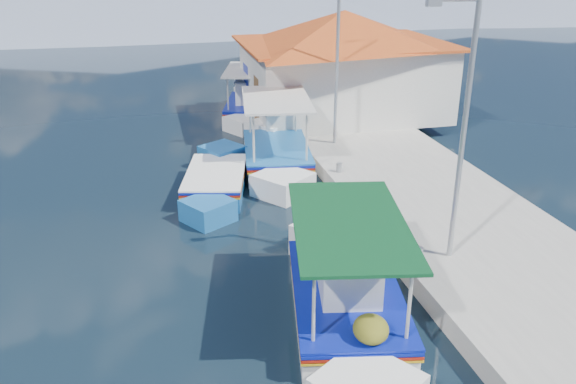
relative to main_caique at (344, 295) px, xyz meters
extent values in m
plane|color=black|center=(-1.60, -0.93, -0.48)|extent=(160.00, 160.00, 0.00)
cube|color=#ACA9A0|center=(4.30, 5.07, -0.23)|extent=(5.00, 44.00, 0.50)
cylinder|color=#A5A8AD|center=(2.20, 1.07, 0.17)|extent=(0.20, 0.20, 0.30)
cylinder|color=#A5A8AD|center=(2.20, 7.07, 0.17)|extent=(0.20, 0.20, 0.30)
cylinder|color=#A5A8AD|center=(2.20, 13.07, 0.17)|extent=(0.20, 0.20, 0.30)
cube|color=white|center=(0.01, -0.08, -0.27)|extent=(2.90, 4.54, 0.92)
cube|color=white|center=(-0.52, 2.66, -0.15)|extent=(2.14, 2.14, 1.02)
cube|color=#0B1991|center=(0.01, -0.08, 0.16)|extent=(2.98, 4.68, 0.06)
cube|color=#A31C0E|center=(0.01, -0.08, 0.08)|extent=(2.98, 4.68, 0.05)
cube|color=gold|center=(0.01, -0.08, 0.01)|extent=(2.98, 4.68, 0.04)
cube|color=#0B1991|center=(0.01, -0.08, 0.22)|extent=(3.00, 4.64, 0.05)
cube|color=brown|center=(0.01, -0.08, 0.20)|extent=(2.71, 4.43, 0.05)
cube|color=white|center=(0.07, -0.36, 0.73)|extent=(1.39, 1.46, 1.07)
cube|color=silver|center=(0.07, -0.36, 1.28)|extent=(1.52, 1.58, 0.06)
cylinder|color=beige|center=(-1.16, 1.50, 0.97)|extent=(0.07, 0.07, 1.55)
cylinder|color=beige|center=(0.52, 1.82, 0.97)|extent=(0.07, 0.07, 1.55)
cylinder|color=beige|center=(-0.49, -1.98, 0.97)|extent=(0.07, 0.07, 1.55)
cylinder|color=beige|center=(1.19, -1.65, 0.97)|extent=(0.07, 0.07, 1.55)
cube|color=#0D411F|center=(0.01, -0.08, 1.75)|extent=(3.00, 4.56, 0.07)
ellipsoid|color=#515015|center=(-0.63, 1.19, 0.47)|extent=(0.74, 0.81, 0.55)
ellipsoid|color=#515015|center=(-0.05, 1.79, 0.43)|extent=(0.62, 0.68, 0.47)
ellipsoid|color=#515015|center=(0.54, -1.75, 0.44)|extent=(0.66, 0.73, 0.50)
sphere|color=#FA3B07|center=(0.86, 0.68, 0.92)|extent=(0.39, 0.39, 0.39)
cube|color=white|center=(0.59, 9.33, -0.25)|extent=(2.70, 4.27, 1.02)
cube|color=white|center=(0.22, 12.00, -0.12)|extent=(2.17, 2.17, 1.13)
cube|color=white|center=(0.96, 6.75, -0.25)|extent=(2.11, 2.11, 0.97)
cube|color=#0B1991|center=(0.59, 9.33, 0.23)|extent=(2.78, 4.40, 0.06)
cube|color=#A31C0E|center=(0.59, 9.33, 0.14)|extent=(2.78, 4.40, 0.05)
cube|color=gold|center=(0.59, 9.33, 0.07)|extent=(2.78, 4.40, 0.04)
cube|color=#1B60A5|center=(0.59, 9.33, 0.30)|extent=(2.80, 4.37, 0.05)
cube|color=brown|center=(0.59, 9.33, 0.27)|extent=(2.52, 4.17, 0.05)
cylinder|color=beige|center=(-0.50, 10.88, 1.13)|extent=(0.08, 0.08, 1.72)
cylinder|color=beige|center=(1.21, 11.12, 1.13)|extent=(0.08, 0.08, 1.72)
cylinder|color=beige|center=(-0.02, 7.54, 1.13)|extent=(0.08, 0.08, 1.72)
cylinder|color=beige|center=(1.69, 7.79, 1.13)|extent=(0.08, 0.08, 1.72)
cube|color=silver|center=(0.59, 9.33, 2.00)|extent=(2.81, 4.29, 0.08)
cube|color=#1B60A5|center=(-1.81, 7.47, -0.27)|extent=(2.45, 3.62, 0.92)
cube|color=#1B60A5|center=(-2.32, 9.63, -0.15)|extent=(1.73, 1.73, 1.02)
cube|color=#1B60A5|center=(-1.33, 5.38, -0.27)|extent=(1.68, 1.68, 0.87)
cube|color=#0B1991|center=(-1.81, 7.47, 0.16)|extent=(2.53, 3.73, 0.06)
cube|color=#A31C0E|center=(-1.81, 7.47, 0.08)|extent=(2.53, 3.73, 0.05)
cube|color=gold|center=(-1.81, 7.47, 0.01)|extent=(2.53, 3.73, 0.04)
cube|color=white|center=(-1.81, 7.47, 0.22)|extent=(2.54, 3.70, 0.05)
cube|color=brown|center=(-1.81, 7.47, 0.20)|extent=(2.30, 3.52, 0.05)
cube|color=white|center=(0.86, 16.36, -0.28)|extent=(2.88, 4.16, 0.89)
cube|color=white|center=(0.21, 18.79, -0.17)|extent=(1.94, 1.94, 0.98)
cube|color=white|center=(1.49, 14.00, -0.28)|extent=(1.88, 1.88, 0.84)
cube|color=#0B1991|center=(0.86, 16.36, 0.13)|extent=(2.96, 4.28, 0.06)
cube|color=#A31C0E|center=(0.86, 16.36, 0.06)|extent=(2.96, 4.28, 0.05)
cube|color=gold|center=(0.86, 16.36, -0.01)|extent=(2.96, 4.28, 0.04)
cube|color=#0B1991|center=(0.86, 16.36, 0.20)|extent=(2.97, 4.25, 0.05)
cube|color=brown|center=(0.86, 16.36, 0.17)|extent=(2.70, 4.04, 0.05)
cube|color=white|center=(0.93, 16.09, 0.69)|extent=(1.36, 1.46, 1.03)
cube|color=silver|center=(0.93, 16.09, 1.22)|extent=(1.48, 1.57, 0.06)
cylinder|color=beige|center=(-0.31, 17.69, 0.92)|extent=(0.07, 0.07, 1.50)
cylinder|color=beige|center=(1.21, 18.09, 0.92)|extent=(0.07, 0.07, 1.50)
cylinder|color=beige|center=(0.51, 14.62, 0.92)|extent=(0.07, 0.07, 1.50)
cylinder|color=beige|center=(2.03, 15.03, 0.92)|extent=(0.07, 0.07, 1.50)
cube|color=silver|center=(0.86, 16.36, 1.67)|extent=(2.97, 4.18, 0.07)
cube|color=silver|center=(4.60, 14.07, 1.52)|extent=(8.00, 6.00, 3.00)
cube|color=#CB5E1C|center=(4.60, 14.07, 3.07)|extent=(8.64, 6.48, 0.10)
pyramid|color=#CB5E1C|center=(4.60, 14.07, 3.72)|extent=(10.49, 10.49, 1.40)
cube|color=brown|center=(0.62, 13.07, 1.02)|extent=(0.06, 1.00, 2.00)
cube|color=#0B1991|center=(0.62, 15.57, 1.62)|extent=(0.06, 1.20, 0.90)
cylinder|color=#A5A8AD|center=(3.00, 1.07, 3.02)|extent=(0.12, 0.12, 6.00)
cylinder|color=#A5A8AD|center=(2.50, 1.07, 5.87)|extent=(1.00, 0.08, 0.08)
cube|color=#A5A8AD|center=(2.00, 1.07, 5.82)|extent=(0.30, 0.14, 0.14)
cylinder|color=#A5A8AD|center=(3.00, 10.07, 3.02)|extent=(0.12, 0.12, 6.00)
cone|color=slate|center=(23.40, 55.07, 1.12)|extent=(76.80, 76.80, 3.80)
camera|label=1|loc=(-3.67, -10.09, 6.84)|focal=36.68mm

